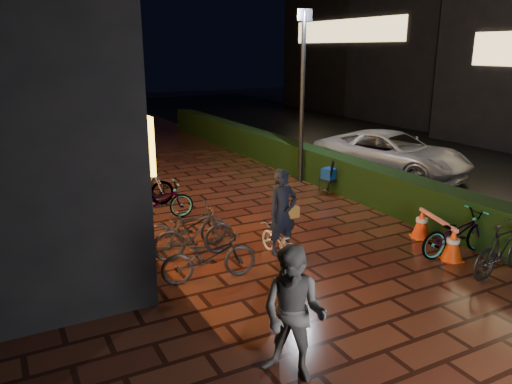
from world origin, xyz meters
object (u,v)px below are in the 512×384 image
van (391,154)px  traffic_barrier (436,233)px  cart_assembly (330,175)px  bystander_person (294,314)px  cyclist (281,226)px

van → traffic_barrier: (-3.51, -5.22, -0.38)m
van → traffic_barrier: van is taller
cart_assembly → bystander_person: bearing=-129.0°
cyclist → bystander_person: bearing=-118.3°
cart_assembly → cyclist: bearing=-137.1°
bystander_person → cart_assembly: size_ratio=1.68×
cyclist → traffic_barrier: 3.32m
bystander_person → cart_assembly: bystander_person is taller
bystander_person → traffic_barrier: (4.89, 2.21, -0.55)m
bystander_person → van: (8.40, 7.43, -0.17)m
bystander_person → traffic_barrier: 5.39m
van → bystander_person: bearing=-156.7°
bystander_person → cyclist: bearing=114.0°
van → traffic_barrier: bearing=-142.1°
cyclist → traffic_barrier: cyclist is taller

